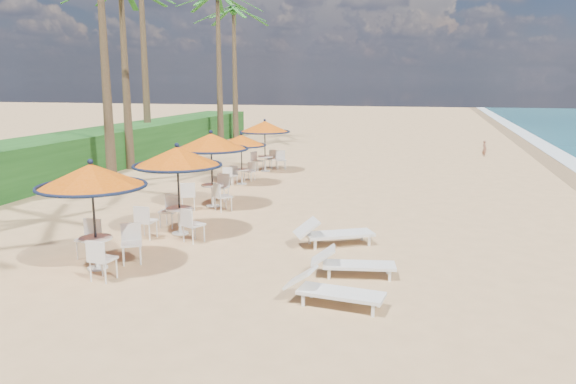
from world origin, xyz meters
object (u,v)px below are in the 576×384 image
object	(u,v)px
station_4	(266,133)
lounger_near	(331,289)
lounger_far	(331,233)
station_0	(94,189)
station_1	(176,168)
station_2	(211,151)
station_3	(240,147)
lounger_mid	(350,263)

from	to	relation	value
station_4	lounger_near	distance (m)	16.17
lounger_near	lounger_far	xyz separation A→B (m)	(-0.67, 3.88, 0.03)
station_4	lounger_near	bearing A→B (deg)	-69.14
lounger_near	station_4	bearing A→B (deg)	117.88
station_0	station_1	world-z (taller)	station_1
station_2	station_3	distance (m)	4.23
station_1	lounger_far	bearing A→B (deg)	-0.61
station_1	lounger_near	bearing A→B (deg)	-38.17
station_0	station_4	world-z (taller)	station_0
lounger_mid	lounger_far	world-z (taller)	lounger_far
station_0	station_1	size ratio (longest dim) A/B	0.99
station_3	station_4	xyz separation A→B (m)	(0.05, 3.47, 0.24)
station_0	lounger_near	size ratio (longest dim) A/B	1.29
station_2	station_3	bearing A→B (deg)	95.71
lounger_far	station_0	bearing A→B (deg)	-175.52
lounger_far	station_2	bearing A→B (deg)	115.41
lounger_near	lounger_mid	world-z (taller)	lounger_near
station_2	lounger_mid	world-z (taller)	station_2
station_2	lounger_mid	bearing A→B (deg)	-46.04
lounger_far	station_4	bearing A→B (deg)	86.56
station_0	lounger_near	bearing A→B (deg)	-8.44
station_1	lounger_near	world-z (taller)	station_1
station_1	station_2	distance (m)	3.48
station_0	station_1	xyz separation A→B (m)	(0.51, 3.11, 0.02)
station_3	lounger_mid	world-z (taller)	station_3
station_0	station_2	xyz separation A→B (m)	(0.15, 6.57, 0.05)
station_3	station_0	bearing A→B (deg)	-88.55
station_0	station_3	bearing A→B (deg)	91.45
station_3	station_1	bearing A→B (deg)	-84.14
station_2	station_4	distance (m)	7.68
lounger_near	lounger_far	world-z (taller)	lounger_far
station_3	lounger_near	size ratio (longest dim) A/B	1.08
lounger_far	station_3	bearing A→B (deg)	95.74
station_0	lounger_near	distance (m)	5.77
station_1	station_0	bearing A→B (deg)	-99.36
station_0	lounger_far	xyz separation A→B (m)	(4.84, 3.06, -1.50)
station_3	lounger_far	world-z (taller)	station_3
lounger_near	station_0	bearing A→B (deg)	178.58
station_1	station_4	xyz separation A→B (m)	(-0.74, 11.12, -0.07)
station_2	station_4	size ratio (longest dim) A/B	1.06
station_3	lounger_near	distance (m)	13.00
station_0	station_2	size ratio (longest dim) A/B	0.97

